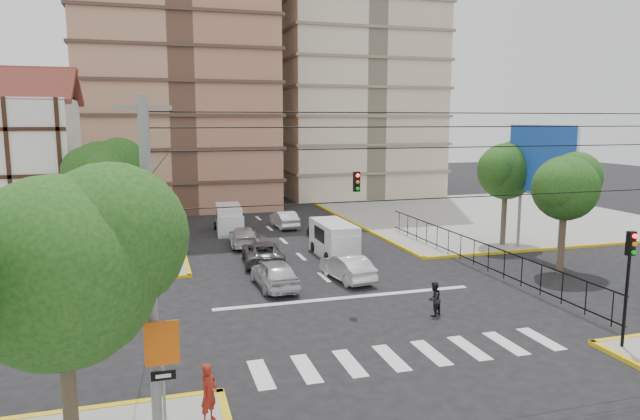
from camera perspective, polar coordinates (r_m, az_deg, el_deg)
name	(u,v)px	position (r m, az deg, el deg)	size (l,w,h in m)	color
ground	(355,305)	(27.03, 3.55, -9.48)	(160.00, 160.00, 0.00)	black
sidewalk_ne	(488,216)	(53.35, 16.49, -0.55)	(26.00, 26.00, 0.15)	gray
crosswalk_stripes	(411,355)	(21.85, 9.11, -14.14)	(12.00, 2.40, 0.01)	silver
stop_line	(347,297)	(28.10, 2.70, -8.73)	(13.00, 0.40, 0.01)	silver
park_fence	(473,268)	(34.75, 15.08, -5.58)	(0.10, 22.50, 1.66)	black
billboard	(542,162)	(38.13, 21.29, 4.52)	(0.36, 6.20, 8.10)	slate
tree_sw_near	(65,262)	(14.60, -24.17, -4.78)	(5.63, 4.60, 7.57)	#473828
tree_park_a	(567,185)	(34.26, 23.44, 2.30)	(4.41, 3.60, 6.83)	#473828
tree_park_c	(507,169)	(40.38, 18.21, 3.96)	(4.65, 3.80, 7.25)	#473828
tree_tudor	(104,171)	(40.33, -20.83, 3.65)	(5.39, 4.40, 7.43)	#473828
traffic_light_se	(628,270)	(23.91, 28.47, -5.26)	(0.28, 0.22, 4.40)	black
traffic_light_nw	(174,220)	(32.34, -14.41, -0.99)	(0.28, 0.22, 4.40)	black
traffic_light_hanging	(373,184)	(23.89, 5.36, 2.58)	(18.00, 9.12, 0.92)	black
utility_pole_sw	(150,267)	(15.53, -16.61, -5.47)	(1.40, 0.28, 9.00)	slate
district_sign	(162,354)	(16.02, -15.49, -13.69)	(0.90, 0.12, 3.20)	slate
van_right_lane	(335,241)	(35.87, 1.52, -3.08)	(2.06, 4.86, 2.19)	silver
van_left_lane	(229,220)	(44.05, -9.07, -1.00)	(2.14, 4.73, 2.08)	silver
car_silver_front_left	(275,274)	(29.54, -4.57, -6.35)	(1.78, 4.42, 1.51)	silver
car_white_front_right	(347,267)	(30.92, 2.73, -5.74)	(1.48, 4.23, 1.39)	white
car_grey_mid_left	(263,252)	(34.55, -5.77, -4.23)	(2.27, 4.92, 1.37)	#515258
car_silver_rear_left	(243,236)	(39.52, -7.70, -2.63)	(1.84, 4.52, 1.31)	#BCBDC1
car_darkgrey_mid_right	(327,230)	(41.08, 0.66, -2.06)	(1.63, 4.05, 1.38)	#2A2A2D
car_white_rear_right	(284,219)	(45.86, -3.60, -0.92)	(1.45, 4.17, 1.37)	white
pedestrian_sw_corner	(209,393)	(17.01, -11.06, -17.52)	(0.62, 0.41, 1.70)	maroon
pedestrian_crosswalk	(434,299)	(25.85, 11.33, -8.71)	(0.75, 0.58, 1.54)	black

